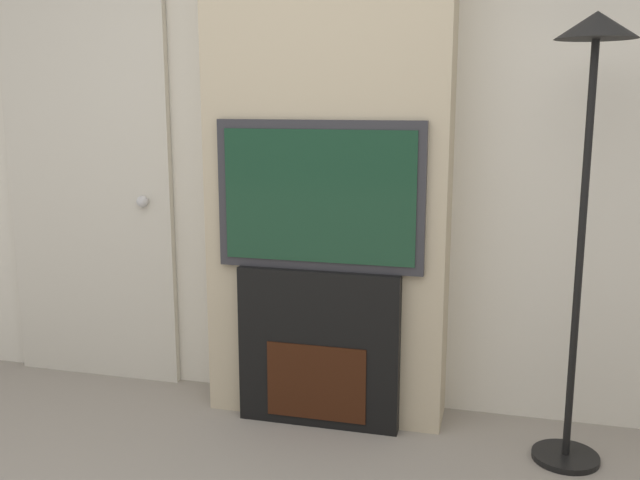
{
  "coord_description": "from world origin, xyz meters",
  "views": [
    {
      "loc": [
        0.78,
        -1.27,
        1.48
      ],
      "look_at": [
        0.0,
        1.71,
        0.86
      ],
      "focal_mm": 40.0,
      "sensor_mm": 36.0,
      "label": 1
    }
  ],
  "objects": [
    {
      "name": "television",
      "position": [
        0.0,
        1.71,
        1.06
      ],
      "size": [
        0.93,
        0.07,
        0.66
      ],
      "color": "#2D2D33",
      "rests_on": "fireplace"
    },
    {
      "name": "chimney_breast",
      "position": [
        0.0,
        1.86,
        1.35
      ],
      "size": [
        1.1,
        0.29,
        2.7
      ],
      "color": "#BCAD8E",
      "rests_on": "ground_plane"
    },
    {
      "name": "fireplace",
      "position": [
        0.0,
        1.71,
        0.36
      ],
      "size": [
        0.74,
        0.15,
        0.73
      ],
      "color": "black",
      "rests_on": "ground_plane"
    },
    {
      "name": "wall_back",
      "position": [
        0.0,
        2.03,
        1.35
      ],
      "size": [
        6.0,
        0.06,
        2.7
      ],
      "color": "silver",
      "rests_on": "ground_plane"
    },
    {
      "name": "floor_lamp",
      "position": [
        1.08,
        1.62,
        1.38
      ],
      "size": [
        0.3,
        0.3,
        1.79
      ],
      "color": "black",
      "rests_on": "ground_plane"
    },
    {
      "name": "entry_door",
      "position": [
        -1.31,
        1.97,
        1.0
      ],
      "size": [
        0.93,
        0.09,
        2.01
      ],
      "color": "beige",
      "rests_on": "ground_plane"
    }
  ]
}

